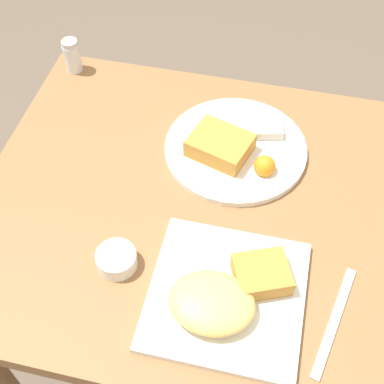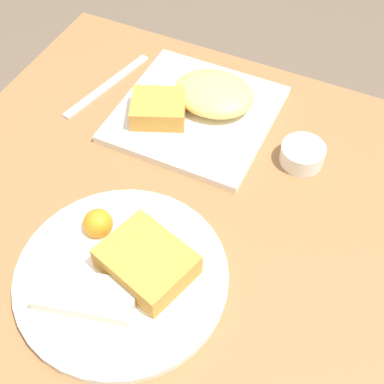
# 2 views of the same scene
# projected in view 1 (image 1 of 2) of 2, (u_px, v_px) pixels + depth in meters

# --- Properties ---
(ground_plane) EXTENTS (8.00, 8.00, 0.00)m
(ground_plane) POSITION_uv_depth(u_px,v_px,m) (198.00, 349.00, 1.62)
(ground_plane) COLOR brown
(dining_table) EXTENTS (0.88, 0.75, 0.74)m
(dining_table) POSITION_uv_depth(u_px,v_px,m) (201.00, 232.00, 1.12)
(dining_table) COLOR olive
(dining_table) RESTS_ON ground_plane
(plate_square_near) EXTENTS (0.26, 0.26, 0.06)m
(plate_square_near) POSITION_uv_depth(u_px,v_px,m) (226.00, 295.00, 0.90)
(plate_square_near) COLOR white
(plate_square_near) RESTS_ON dining_table
(plate_oval_far) EXTENTS (0.30, 0.30, 0.05)m
(plate_oval_far) POSITION_uv_depth(u_px,v_px,m) (234.00, 147.00, 1.11)
(plate_oval_far) COLOR white
(plate_oval_far) RESTS_ON dining_table
(sauce_ramekin) EXTENTS (0.07, 0.07, 0.03)m
(sauce_ramekin) POSITION_uv_depth(u_px,v_px,m) (117.00, 259.00, 0.94)
(sauce_ramekin) COLOR white
(sauce_ramekin) RESTS_ON dining_table
(salt_shaker) EXTENTS (0.04, 0.04, 0.08)m
(salt_shaker) POSITION_uv_depth(u_px,v_px,m) (73.00, 58.00, 1.26)
(salt_shaker) COLOR white
(salt_shaker) RESTS_ON dining_table
(butter_knife) EXTENTS (0.06, 0.21, 0.00)m
(butter_knife) POSITION_uv_depth(u_px,v_px,m) (334.00, 321.00, 0.89)
(butter_knife) COLOR silver
(butter_knife) RESTS_ON dining_table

